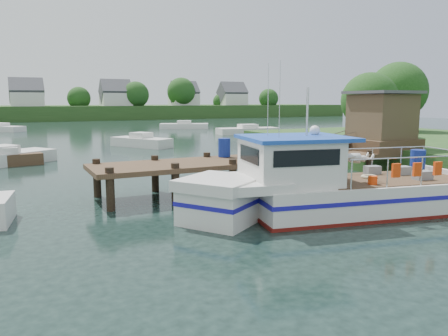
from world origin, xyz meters
name	(u,v)px	position (x,y,z in m)	size (l,w,h in m)	color
ground_plane	(229,191)	(0.00, 0.00, 0.00)	(160.00, 160.00, 0.00)	black
far_shore	(53,110)	(0.01, 82.37, 2.10)	(140.00, 42.55, 9.22)	#2C4F20
dock	(344,135)	(6.51, 0.01, 2.24)	(16.60, 3.00, 4.78)	#4A3523
lobster_boat	(324,188)	(1.09, -5.17, 0.95)	(10.89, 4.84, 5.24)	silver
moored_rowboat	(8,159)	(-8.81, 12.72, 0.42)	(4.05, 1.84, 1.14)	#4A3523
moored_far	(184,126)	(13.96, 41.62, 0.43)	(7.15, 5.00, 1.16)	silver
moored_a	(0,158)	(-9.26, 13.13, 0.45)	(6.82, 5.50, 1.23)	silver
moored_b	(141,141)	(1.62, 20.01, 0.46)	(4.51, 5.87, 1.25)	silver
moored_c	(248,130)	(17.18, 28.83, 0.43)	(7.63, 3.31, 1.17)	silver
moored_d	(0,128)	(-9.63, 46.89, 0.41)	(6.23, 6.17, 1.11)	silver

